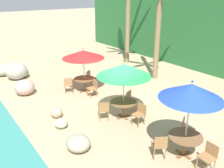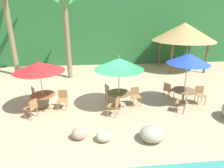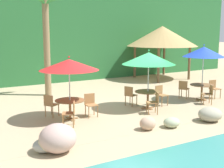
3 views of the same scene
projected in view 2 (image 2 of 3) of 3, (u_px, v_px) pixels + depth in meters
name	position (u px, v px, depth m)	size (l,w,h in m)	color
ground_plane	(106.00, 106.00, 9.33)	(120.00, 120.00, 0.00)	tan
terrace_deck	(106.00, 106.00, 9.33)	(18.00, 5.20, 0.01)	tan
foliage_backdrop	(98.00, 27.00, 16.67)	(28.00, 2.40, 6.00)	#286633
rock_seawall	(87.00, 132.00, 6.63)	(17.57, 3.02, 1.04)	#C59E92
umbrella_red	(39.00, 67.00, 8.32)	(2.16, 2.16, 2.36)	silver
dining_table_red	(43.00, 97.00, 8.82)	(1.10, 1.10, 0.74)	brown
chair_red_seaward	(63.00, 98.00, 8.96)	(0.45, 0.46, 0.87)	#9E7042
chair_red_inland	(36.00, 94.00, 9.44)	(0.58, 0.58, 0.87)	#9E7042
chair_red_left	(32.00, 107.00, 8.08)	(0.57, 0.57, 0.87)	#9E7042
umbrella_green	(119.00, 64.00, 8.48)	(2.21, 2.21, 2.48)	silver
dining_table_green	(119.00, 95.00, 9.01)	(1.10, 1.10, 0.74)	brown
chair_green_seaward	(135.00, 95.00, 9.29)	(0.46, 0.47, 0.87)	#9E7042
chair_green_inland	(109.00, 91.00, 9.71)	(0.55, 0.55, 0.87)	#9E7042
chair_green_left	(115.00, 105.00, 8.27)	(0.57, 0.56, 0.87)	#9E7042
umbrella_blue	(189.00, 59.00, 8.72)	(1.94, 1.94, 2.63)	silver
dining_table_blue	(184.00, 93.00, 9.31)	(1.10, 1.10, 0.74)	brown
chair_blue_seaward	(200.00, 94.00, 9.45)	(0.45, 0.46, 0.87)	#9E7042
chair_blue_inland	(168.00, 89.00, 9.95)	(0.58, 0.58, 0.87)	#9E7042
chair_blue_left	(183.00, 102.00, 8.59)	(0.58, 0.58, 0.87)	#9E7042
palm_tree_nearest	(7.00, 11.00, 12.35)	(3.62, 3.70, 6.17)	olive
palm_tree_second	(66.00, 23.00, 12.09)	(3.42, 3.54, 5.41)	olive
palapa_hut	(184.00, 32.00, 14.51)	(4.74, 4.74, 3.53)	brown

